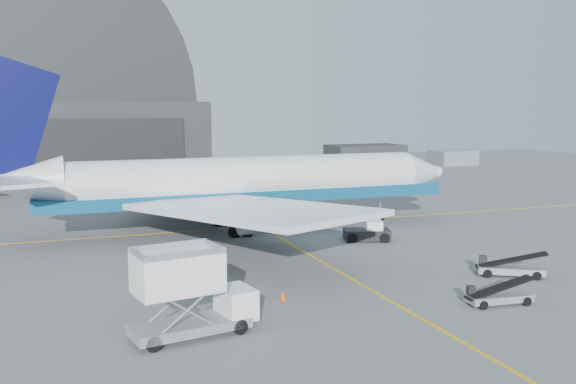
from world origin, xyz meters
name	(u,v)px	position (x,y,z in m)	size (l,w,h in m)	color
ground	(352,279)	(0.00, 0.00, 0.00)	(200.00, 200.00, 0.00)	#565659
taxi_lines	(286,241)	(0.00, 12.67, 0.01)	(80.00, 42.12, 0.02)	#C49912
hangar	(22,119)	(-22.00, 64.95, 9.54)	(50.00, 28.30, 28.00)	black
distant_bldg_a	(365,166)	(38.00, 72.00, 0.00)	(14.00, 8.00, 4.00)	black
distant_bldg_b	(452,165)	(55.00, 68.00, 0.00)	(8.00, 6.00, 2.80)	gray
airliner	(231,183)	(-3.12, 18.68, 4.43)	(45.07, 43.70, 15.82)	white
catering_truck	(188,294)	(-12.35, -6.76, 2.20)	(6.63, 3.43, 4.34)	gray
pushback_tug	(368,233)	(6.76, 10.71, 0.67)	(4.34, 3.29, 1.79)	black
belt_loader_a	(498,296)	(5.56, -7.89, 0.48)	(4.18, 1.79, 1.57)	gray
belt_loader_b	(510,268)	(10.35, -3.04, 0.54)	(4.44, 3.49, 1.75)	gray
traffic_cone	(283,296)	(-5.87, -2.70, 0.27)	(0.39, 0.39, 0.56)	#EF3807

